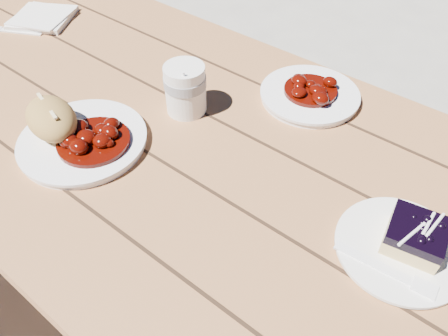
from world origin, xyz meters
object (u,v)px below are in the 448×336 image
Objects in this scene: bread_roll at (51,119)px; second_plate at (309,95)px; main_plate at (83,141)px; dessert_plate at (400,249)px; coffee_cup at (185,89)px; blueberry_cake at (415,235)px; picnic_table at (172,179)px.

bread_roll reaches higher than second_plate.
main_plate reaches higher than dessert_plate.
coffee_cup is at bearing 58.62° from bread_roll.
dessert_plate is 1.87× the size of coffee_cup.
second_plate is (-0.32, 0.26, 0.00)m from dessert_plate.
coffee_cup reaches higher than blueberry_cake.
blueberry_cake is (0.60, 0.16, 0.03)m from main_plate.
coffee_cup is 0.50× the size of second_plate.
bread_roll is 1.26× the size of coffee_cup.
dessert_plate is 0.03m from blueberry_cake.
main_plate is at bearing -165.64° from dessert_plate.
bread_roll is at bearing -174.24° from blueberry_cake.
dessert_plate is at bearing -6.72° from coffee_cup.
blueberry_cake is 0.51m from coffee_cup.
main_plate is 1.15× the size of second_plate.
picnic_table is at bearing 172.55° from blueberry_cake.
bread_roll reaches higher than dessert_plate.
main_plate is 2.52× the size of blueberry_cake.
bread_roll is 0.66m from dessert_plate.
main_plate is 0.23m from coffee_cup.
dessert_plate is (0.50, 0.01, 0.17)m from picnic_table.
second_plate is at bearing 52.71° from bread_roll.
picnic_table is 8.22× the size of main_plate.
second_plate reaches higher than dessert_plate.
dessert_plate is 2.04× the size of blueberry_cake.
blueberry_cake is (0.65, 0.18, -0.02)m from bread_roll.
coffee_cup is at bearing -133.15° from second_plate.
blueberry_cake is at bearing 15.86° from bread_roll.
main_plate is at bearing -112.05° from coffee_cup.
picnic_table is 0.22m from coffee_cup.
dessert_plate is at bearing -39.05° from second_plate.
coffee_cup reaches higher than bread_roll.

